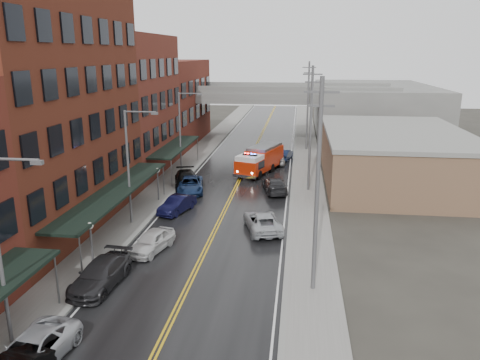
{
  "coord_description": "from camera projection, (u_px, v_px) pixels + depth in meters",
  "views": [
    {
      "loc": [
        6.11,
        -9.45,
        13.16
      ],
      "look_at": [
        1.43,
        27.33,
        3.0
      ],
      "focal_mm": 35.0,
      "sensor_mm": 36.0,
      "label": 1
    }
  ],
  "objects": [
    {
      "name": "road",
      "position": [
        228.0,
        204.0,
        41.97
      ],
      "size": [
        11.0,
        160.0,
        0.02
      ],
      "primitive_type": "cube",
      "color": "black",
      "rests_on": "ground"
    },
    {
      "name": "sidewalk_left",
      "position": [
        149.0,
        200.0,
        42.84
      ],
      "size": [
        3.0,
        160.0,
        0.15
      ],
      "primitive_type": "cube",
      "color": "slate",
      "rests_on": "ground"
    },
    {
      "name": "sidewalk_right",
      "position": [
        310.0,
        206.0,
        41.06
      ],
      "size": [
        3.0,
        160.0,
        0.15
      ],
      "primitive_type": "cube",
      "color": "slate",
      "rests_on": "ground"
    },
    {
      "name": "curb_left",
      "position": [
        167.0,
        201.0,
        42.64
      ],
      "size": [
        0.3,
        160.0,
        0.15
      ],
      "primitive_type": "cube",
      "color": "gray",
      "rests_on": "ground"
    },
    {
      "name": "curb_right",
      "position": [
        291.0,
        206.0,
        41.26
      ],
      "size": [
        0.3,
        160.0,
        0.15
      ],
      "primitive_type": "cube",
      "color": "gray",
      "rests_on": "ground"
    },
    {
      "name": "brick_building_b",
      "position": [
        35.0,
        110.0,
        34.51
      ],
      "size": [
        9.0,
        20.0,
        18.0
      ],
      "primitive_type": "cube",
      "color": "#602919",
      "rests_on": "ground"
    },
    {
      "name": "brick_building_c",
      "position": [
        123.0,
        105.0,
        51.65
      ],
      "size": [
        9.0,
        15.0,
        15.0
      ],
      "primitive_type": "cube",
      "color": "maroon",
      "rests_on": "ground"
    },
    {
      "name": "brick_building_far",
      "position": [
        167.0,
        102.0,
        68.79
      ],
      "size": [
        9.0,
        20.0,
        12.0
      ],
      "primitive_type": "cube",
      "color": "maroon",
      "rests_on": "ground"
    },
    {
      "name": "tan_building",
      "position": [
        393.0,
        158.0,
        48.93
      ],
      "size": [
        14.0,
        22.0,
        5.0
      ],
      "primitive_type": "cube",
      "color": "#7F6044",
      "rests_on": "ground"
    },
    {
      "name": "right_far_block",
      "position": [
        372.0,
        110.0,
        76.99
      ],
      "size": [
        18.0,
        30.0,
        8.0
      ],
      "primitive_type": "cube",
      "color": "slate",
      "rests_on": "ground"
    },
    {
      "name": "awning_1",
      "position": [
        116.0,
        191.0,
        35.39
      ],
      "size": [
        2.6,
        18.0,
        3.09
      ],
      "color": "black",
      "rests_on": "ground"
    },
    {
      "name": "awning_2",
      "position": [
        176.0,
        147.0,
        52.14
      ],
      "size": [
        2.6,
        13.0,
        3.09
      ],
      "color": "black",
      "rests_on": "ground"
    },
    {
      "name": "globe_lamp_1",
      "position": [
        91.0,
        235.0,
        28.74
      ],
      "size": [
        0.44,
        0.44,
        3.12
      ],
      "color": "#59595B",
      "rests_on": "ground"
    },
    {
      "name": "globe_lamp_2",
      "position": [
        158.0,
        177.0,
        42.14
      ],
      "size": [
        0.44,
        0.44,
        3.12
      ],
      "color": "#59595B",
      "rests_on": "ground"
    },
    {
      "name": "street_lamp_0",
      "position": [
        2.0,
        242.0,
        20.35
      ],
      "size": [
        2.64,
        0.22,
        9.0
      ],
      "color": "#59595B",
      "rests_on": "ground"
    },
    {
      "name": "street_lamp_1",
      "position": [
        131.0,
        160.0,
        35.65
      ],
      "size": [
        2.64,
        0.22,
        9.0
      ],
      "color": "#59595B",
      "rests_on": "ground"
    },
    {
      "name": "street_lamp_2",
      "position": [
        182.0,
        128.0,
        50.96
      ],
      "size": [
        2.64,
        0.22,
        9.0
      ],
      "color": "#59595B",
      "rests_on": "ground"
    },
    {
      "name": "utility_pole_0",
      "position": [
        318.0,
        184.0,
        25.08
      ],
      "size": [
        1.8,
        0.24,
        12.0
      ],
      "color": "#59595B",
      "rests_on": "ground"
    },
    {
      "name": "utility_pole_1",
      "position": [
        311.0,
        127.0,
        44.21
      ],
      "size": [
        1.8,
        0.24,
        12.0
      ],
      "color": "#59595B",
      "rests_on": "ground"
    },
    {
      "name": "utility_pole_2",
      "position": [
        308.0,
        104.0,
        63.34
      ],
      "size": [
        1.8,
        0.24,
        12.0
      ],
      "color": "#59595B",
      "rests_on": "ground"
    },
    {
      "name": "overpass",
      "position": [
        259.0,
        101.0,
        71.0
      ],
      "size": [
        40.0,
        10.0,
        7.5
      ],
      "color": "slate",
      "rests_on": "ground"
    },
    {
      "name": "fire_truck",
      "position": [
        260.0,
        159.0,
        52.37
      ],
      "size": [
        5.14,
        8.43,
        2.94
      ],
      "rotation": [
        0.0,
        0.0,
        -0.33
      ],
      "color": "#B92308",
      "rests_on": "ground"
    },
    {
      "name": "parked_car_left_2",
      "position": [
        31.0,
        352.0,
        20.08
      ],
      "size": [
        2.74,
        5.24,
        1.41
      ],
      "primitive_type": "imported",
      "rotation": [
        0.0,
        0.0,
        -0.08
      ],
      "color": "#ACAEB4",
      "rests_on": "ground"
    },
    {
      "name": "parked_car_left_3",
      "position": [
        101.0,
        274.0,
        27.03
      ],
      "size": [
        2.48,
        5.33,
        1.51
      ],
      "primitive_type": "imported",
      "rotation": [
        0.0,
        0.0,
        -0.07
      ],
      "color": "#242426",
      "rests_on": "ground"
    },
    {
      "name": "parked_car_left_4",
      "position": [
        152.0,
        241.0,
        31.82
      ],
      "size": [
        2.72,
        4.55,
        1.45
      ],
      "primitive_type": "imported",
      "rotation": [
        0.0,
        0.0,
        -0.25
      ],
      "color": "silver",
      "rests_on": "ground"
    },
    {
      "name": "parked_car_left_5",
      "position": [
        177.0,
        204.0,
        39.58
      ],
      "size": [
        2.66,
        4.49,
        1.4
      ],
      "primitive_type": "imported",
      "rotation": [
        0.0,
        0.0,
        -0.3
      ],
      "color": "black",
      "rests_on": "ground"
    },
    {
      "name": "parked_car_left_6",
      "position": [
        190.0,
        185.0,
        45.34
      ],
      "size": [
        3.42,
        5.64,
        1.46
      ],
      "primitive_type": "imported",
      "rotation": [
        0.0,
        0.0,
        0.2
      ],
      "color": "navy",
      "rests_on": "ground"
    },
    {
      "name": "parked_car_left_7",
      "position": [
        186.0,
        180.0,
        46.96
      ],
      "size": [
        3.57,
        5.85,
        1.58
      ],
      "primitive_type": "imported",
      "rotation": [
        0.0,
        0.0,
        0.27
      ],
      "color": "black",
      "rests_on": "ground"
    },
    {
      "name": "parked_car_right_0",
      "position": [
        263.0,
        221.0,
        35.55
      ],
      "size": [
        3.7,
        5.63,
        1.44
      ],
      "primitive_type": "imported",
      "rotation": [
        0.0,
        0.0,
        3.42
      ],
      "color": "#ADB1B5",
      "rests_on": "ground"
    },
    {
      "name": "parked_car_right_1",
      "position": [
        275.0,
        185.0,
        45.32
      ],
      "size": [
        2.98,
        5.25,
        1.43
      ],
      "primitive_type": "imported",
      "rotation": [
        0.0,
        0.0,
        3.35
      ],
      "color": "#242426",
      "rests_on": "ground"
    },
    {
      "name": "parked_car_right_2",
      "position": [
        278.0,
        158.0,
        56.82
      ],
      "size": [
        2.02,
        4.6,
        1.54
      ],
      "primitive_type": "imported",
      "rotation": [
        0.0,
        0.0,
        3.19
      ],
      "color": "#BEBEBE",
      "rests_on": "ground"
    },
    {
      "name": "parked_car_right_3",
      "position": [
        285.0,
        155.0,
        58.91
      ],
      "size": [
        2.21,
        4.31,
        1.35
      ],
      "primitive_type": "imported",
      "rotation": [
        0.0,
        0.0,
        2.95
      ],
      "color": "#0E1732",
      "rests_on": "ground"
    }
  ]
}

